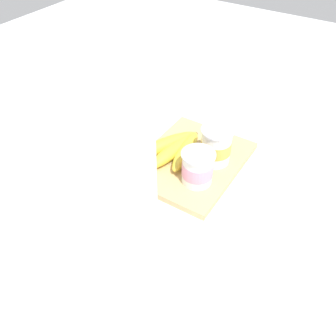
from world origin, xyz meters
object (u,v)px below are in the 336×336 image
at_px(cutting_board, 191,161).
at_px(cereal_box, 107,204).
at_px(yogurt_cup_back, 198,168).
at_px(banana_bunch, 174,148).
at_px(yogurt_cup_front, 216,146).

relative_size(cutting_board, cereal_box, 1.10).
bearing_deg(yogurt_cup_back, banana_bunch, -119.35).
bearing_deg(yogurt_cup_back, cutting_board, -141.29).
height_order(cutting_board, banana_bunch, banana_bunch).
distance_m(yogurt_cup_back, banana_bunch, 0.11).
bearing_deg(yogurt_cup_front, yogurt_cup_back, -1.02).
bearing_deg(cereal_box, yogurt_cup_back, 175.41).
distance_m(cereal_box, banana_bunch, 0.32).
distance_m(cutting_board, cereal_box, 0.33).
distance_m(cereal_box, yogurt_cup_back, 0.26).
xyz_separation_m(yogurt_cup_front, yogurt_cup_back, (0.09, -0.00, -0.01)).
height_order(cereal_box, yogurt_cup_front, cereal_box).
height_order(yogurt_cup_front, banana_bunch, yogurt_cup_front).
xyz_separation_m(cutting_board, cereal_box, (0.31, 0.00, 0.13)).
bearing_deg(banana_bunch, cutting_board, 98.90).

